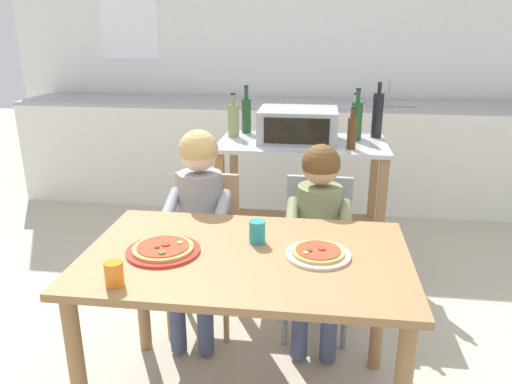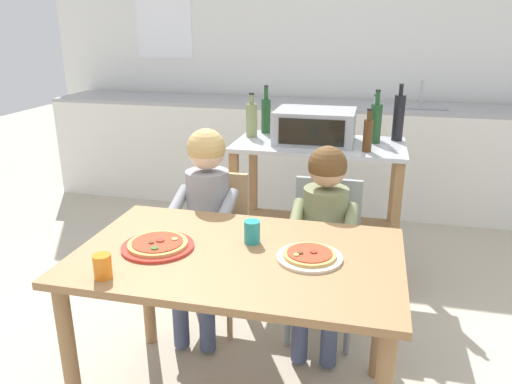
% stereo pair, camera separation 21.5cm
% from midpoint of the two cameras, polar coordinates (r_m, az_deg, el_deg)
% --- Properties ---
extents(ground_plane, '(12.00, 12.00, 0.00)m').
position_cam_midpoint_polar(ground_plane, '(3.32, 5.55, -9.55)').
color(ground_plane, '#B7AD99').
extents(back_wall_tiled, '(5.41, 0.13, 2.70)m').
position_cam_midpoint_polar(back_wall_tiled, '(4.78, 9.34, 15.96)').
color(back_wall_tiled, white).
rests_on(back_wall_tiled, ground).
extents(kitchen_counter, '(4.87, 0.60, 1.12)m').
position_cam_midpoint_polar(kitchen_counter, '(4.51, 8.39, 4.33)').
color(kitchen_counter, silver).
rests_on(kitchen_counter, ground).
extents(kitchen_island_cart, '(1.03, 0.56, 0.88)m').
position_cam_midpoint_polar(kitchen_island_cart, '(3.16, 9.03, 0.38)').
color(kitchen_island_cart, '#B7BABF').
rests_on(kitchen_island_cart, ground).
extents(toaster_oven, '(0.48, 0.37, 0.20)m').
position_cam_midpoint_polar(toaster_oven, '(3.07, 8.84, 7.49)').
color(toaster_oven, '#999BA0').
rests_on(toaster_oven, kitchen_island_cart).
extents(bottle_squat_spirits, '(0.07, 0.07, 0.35)m').
position_cam_midpoint_polar(bottle_squat_spirits, '(3.23, 17.99, 8.20)').
color(bottle_squat_spirits, black).
rests_on(bottle_squat_spirits, kitchen_island_cart).
extents(bottle_tall_green_wine, '(0.07, 0.07, 0.28)m').
position_cam_midpoint_polar(bottle_tall_green_wine, '(3.19, 1.44, 8.37)').
color(bottle_tall_green_wine, olive).
rests_on(bottle_tall_green_wine, kitchen_island_cart).
extents(bottle_clear_vinegar, '(0.06, 0.06, 0.31)m').
position_cam_midpoint_polar(bottle_clear_vinegar, '(3.31, 3.04, 8.93)').
color(bottle_clear_vinegar, '#1E4723').
rests_on(bottle_clear_vinegar, kitchen_island_cart).
extents(bottle_slim_sauce, '(0.05, 0.05, 0.25)m').
position_cam_midpoint_polar(bottle_slim_sauce, '(2.90, 14.87, 6.43)').
color(bottle_slim_sauce, '#4C2D14').
rests_on(bottle_slim_sauce, kitchen_island_cart).
extents(bottle_dark_olive_oil, '(0.07, 0.07, 0.32)m').
position_cam_midpoint_polar(bottle_dark_olive_oil, '(3.13, 15.59, 7.76)').
color(bottle_dark_olive_oil, '#1E4723').
rests_on(bottle_dark_olive_oil, kitchen_island_cart).
extents(bottle_brown_beer, '(0.06, 0.06, 0.28)m').
position_cam_midpoint_polar(bottle_brown_beer, '(3.23, 15.37, 7.69)').
color(bottle_brown_beer, '#ADB7B2').
rests_on(bottle_brown_beer, kitchen_island_cart).
extents(dining_table, '(1.26, 0.78, 0.73)m').
position_cam_midpoint_polar(dining_table, '(1.98, 1.10, -9.87)').
color(dining_table, olive).
rests_on(dining_table, ground).
extents(dining_chair_left, '(0.36, 0.36, 0.81)m').
position_cam_midpoint_polar(dining_chair_left, '(2.68, -2.69, -5.30)').
color(dining_chair_left, tan).
rests_on(dining_chair_left, ground).
extents(dining_chair_right, '(0.36, 0.36, 0.81)m').
position_cam_midpoint_polar(dining_chair_right, '(2.61, 10.27, -6.27)').
color(dining_chair_right, gray).
rests_on(dining_chair_right, ground).
extents(child_in_grey_shirt, '(0.32, 0.42, 1.07)m').
position_cam_midpoint_polar(child_in_grey_shirt, '(2.49, -3.51, -1.97)').
color(child_in_grey_shirt, '#424C6B').
rests_on(child_in_grey_shirt, ground).
extents(child_in_olive_shirt, '(0.32, 0.42, 1.01)m').
position_cam_midpoint_polar(child_in_olive_shirt, '(2.43, 10.32, -3.76)').
color(child_in_olive_shirt, '#424C6B').
rests_on(child_in_olive_shirt, ground).
extents(pizza_plate_red_rimmed, '(0.29, 0.29, 0.03)m').
position_cam_midpoint_polar(pizza_plate_red_rimmed, '(1.99, -8.23, -6.14)').
color(pizza_plate_red_rimmed, red).
rests_on(pizza_plate_red_rimmed, dining_table).
extents(pizza_plate_cream, '(0.25, 0.25, 0.03)m').
position_cam_midpoint_polar(pizza_plate_cream, '(1.91, 9.43, -7.37)').
color(pizza_plate_cream, beige).
rests_on(pizza_plate_cream, dining_table).
extents(drinking_cup_teal, '(0.07, 0.07, 0.09)m').
position_cam_midpoint_polar(drinking_cup_teal, '(2.00, 2.63, -4.68)').
color(drinking_cup_teal, teal).
rests_on(drinking_cup_teal, dining_table).
extents(drinking_cup_orange, '(0.06, 0.06, 0.09)m').
position_cam_midpoint_polar(drinking_cup_orange, '(1.79, -14.00, -8.39)').
color(drinking_cup_orange, orange).
rests_on(drinking_cup_orange, dining_table).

